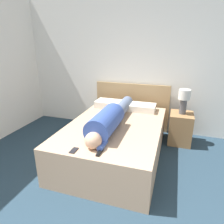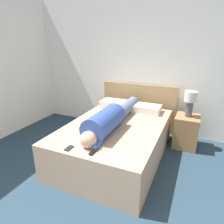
{
  "view_description": "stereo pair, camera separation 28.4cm",
  "coord_description": "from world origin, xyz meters",
  "px_view_note": "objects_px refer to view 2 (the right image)",
  "views": [
    {
      "loc": [
        0.57,
        -0.22,
        1.76
      ],
      "look_at": [
        -0.25,
        2.33,
        0.8
      ],
      "focal_mm": 32.0,
      "sensor_mm": 36.0,
      "label": 1
    },
    {
      "loc": [
        0.84,
        -0.12,
        1.76
      ],
      "look_at": [
        -0.25,
        2.33,
        0.8
      ],
      "focal_mm": 32.0,
      "sensor_mm": 36.0,
      "label": 2
    }
  ],
  "objects_px": {
    "bed": "(116,140)",
    "pillow_second": "(146,109)",
    "person_lying": "(111,118)",
    "cell_phone": "(69,148)",
    "table_lamp": "(190,101)",
    "tv_remote": "(93,152)",
    "pillow_near_headboard": "(116,104)",
    "nightstand": "(186,131)"
  },
  "relations": [
    {
      "from": "pillow_near_headboard",
      "to": "cell_phone",
      "type": "relative_size",
      "value": 4.1
    },
    {
      "from": "bed",
      "to": "pillow_second",
      "type": "height_order",
      "value": "pillow_second"
    },
    {
      "from": "tv_remote",
      "to": "cell_phone",
      "type": "distance_m",
      "value": 0.31
    },
    {
      "from": "pillow_second",
      "to": "cell_phone",
      "type": "xyz_separation_m",
      "value": [
        -0.49,
        -1.66,
        -0.05
      ]
    },
    {
      "from": "table_lamp",
      "to": "tv_remote",
      "type": "height_order",
      "value": "table_lamp"
    },
    {
      "from": "person_lying",
      "to": "tv_remote",
      "type": "relative_size",
      "value": 12.07
    },
    {
      "from": "tv_remote",
      "to": "cell_phone",
      "type": "relative_size",
      "value": 1.15
    },
    {
      "from": "table_lamp",
      "to": "bed",
      "type": "bearing_deg",
      "value": -140.99
    },
    {
      "from": "pillow_second",
      "to": "tv_remote",
      "type": "distance_m",
      "value": 1.63
    },
    {
      "from": "nightstand",
      "to": "tv_remote",
      "type": "bearing_deg",
      "value": -118.51
    },
    {
      "from": "pillow_second",
      "to": "tv_remote",
      "type": "xyz_separation_m",
      "value": [
        -0.19,
        -1.62,
        -0.05
      ]
    },
    {
      "from": "pillow_near_headboard",
      "to": "pillow_second",
      "type": "height_order",
      "value": "pillow_near_headboard"
    },
    {
      "from": "tv_remote",
      "to": "pillow_near_headboard",
      "type": "bearing_deg",
      "value": 104.25
    },
    {
      "from": "person_lying",
      "to": "table_lamp",
      "type": "bearing_deg",
      "value": 42.61
    },
    {
      "from": "person_lying",
      "to": "pillow_second",
      "type": "distance_m",
      "value": 0.94
    },
    {
      "from": "table_lamp",
      "to": "pillow_second",
      "type": "relative_size",
      "value": 0.85
    },
    {
      "from": "bed",
      "to": "pillow_near_headboard",
      "type": "bearing_deg",
      "value": 113.53
    },
    {
      "from": "cell_phone",
      "to": "nightstand",
      "type": "bearing_deg",
      "value": 54.62
    },
    {
      "from": "nightstand",
      "to": "pillow_second",
      "type": "height_order",
      "value": "pillow_second"
    },
    {
      "from": "pillow_near_headboard",
      "to": "bed",
      "type": "bearing_deg",
      "value": -66.47
    },
    {
      "from": "nightstand",
      "to": "tv_remote",
      "type": "height_order",
      "value": "tv_remote"
    },
    {
      "from": "person_lying",
      "to": "pillow_second",
      "type": "xyz_separation_m",
      "value": [
        0.3,
        0.89,
        -0.08
      ]
    },
    {
      "from": "table_lamp",
      "to": "tv_remote",
      "type": "bearing_deg",
      "value": -118.51
    },
    {
      "from": "bed",
      "to": "nightstand",
      "type": "bearing_deg",
      "value": 39.01
    },
    {
      "from": "person_lying",
      "to": "cell_phone",
      "type": "xyz_separation_m",
      "value": [
        -0.2,
        -0.77,
        -0.13
      ]
    },
    {
      "from": "bed",
      "to": "person_lying",
      "type": "bearing_deg",
      "value": -101.94
    },
    {
      "from": "pillow_second",
      "to": "cell_phone",
      "type": "distance_m",
      "value": 1.73
    },
    {
      "from": "bed",
      "to": "pillow_second",
      "type": "distance_m",
      "value": 0.87
    },
    {
      "from": "cell_phone",
      "to": "person_lying",
      "type": "bearing_deg",
      "value": 75.75
    },
    {
      "from": "person_lying",
      "to": "tv_remote",
      "type": "distance_m",
      "value": 0.75
    },
    {
      "from": "nightstand",
      "to": "cell_phone",
      "type": "distance_m",
      "value": 2.11
    },
    {
      "from": "nightstand",
      "to": "pillow_near_headboard",
      "type": "distance_m",
      "value": 1.36
    },
    {
      "from": "table_lamp",
      "to": "person_lying",
      "type": "distance_m",
      "value": 1.38
    },
    {
      "from": "cell_phone",
      "to": "bed",
      "type": "bearing_deg",
      "value": 76.09
    },
    {
      "from": "person_lying",
      "to": "bed",
      "type": "bearing_deg",
      "value": 78.06
    },
    {
      "from": "table_lamp",
      "to": "person_lying",
      "type": "bearing_deg",
      "value": -137.39
    },
    {
      "from": "tv_remote",
      "to": "cell_phone",
      "type": "bearing_deg",
      "value": -172.37
    },
    {
      "from": "table_lamp",
      "to": "cell_phone",
      "type": "height_order",
      "value": "table_lamp"
    },
    {
      "from": "table_lamp",
      "to": "pillow_second",
      "type": "height_order",
      "value": "table_lamp"
    },
    {
      "from": "bed",
      "to": "pillow_near_headboard",
      "type": "relative_size",
      "value": 3.83
    },
    {
      "from": "nightstand",
      "to": "tv_remote",
      "type": "relative_size",
      "value": 3.71
    },
    {
      "from": "cell_phone",
      "to": "table_lamp",
      "type": "bearing_deg",
      "value": 54.62
    }
  ]
}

